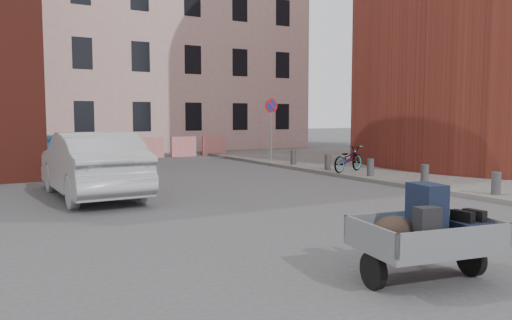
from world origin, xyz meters
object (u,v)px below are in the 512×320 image
silver_car (92,164)px  bicycle (348,159)px  trailer (424,233)px  dumpster (26,157)px

silver_car → bicycle: 8.64m
trailer → dumpster: (-3.24, 13.59, 0.08)m
trailer → dumpster: dumpster is taller
trailer → silver_car: (-2.15, 8.67, 0.21)m
dumpster → silver_car: bearing=-74.3°
trailer → bicycle: bearing=64.3°
trailer → silver_car: silver_car is taller
trailer → bicycle: size_ratio=1.15×
dumpster → bicycle: 10.70m
bicycle → trailer: bearing=126.8°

